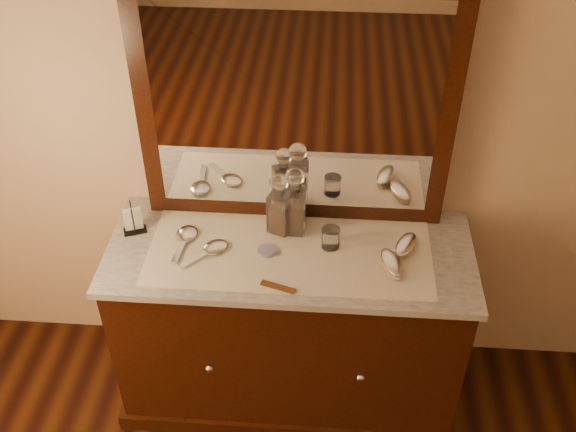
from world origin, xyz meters
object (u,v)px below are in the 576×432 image
object	(u,v)px
comb	(278,287)
dresser_cabinet	(290,326)
brush_far	(406,246)
hand_mirror_inner	(212,249)
mirror_frame	(295,106)
hand_mirror_outer	(185,237)
decanter_right	(295,207)
brush_near	(392,264)
pin_dish	(267,251)
napkin_rack	(133,221)
decanter_left	(280,209)

from	to	relation	value
comb	dresser_cabinet	bearing A→B (deg)	99.96
comb	brush_far	bearing A→B (deg)	44.44
hand_mirror_inner	brush_far	bearing A→B (deg)	4.74
mirror_frame	hand_mirror_outer	bearing A→B (deg)	-152.86
mirror_frame	hand_mirror_inner	bearing A→B (deg)	-137.26
decanter_right	hand_mirror_inner	size ratio (longest dim) A/B	1.52
brush_near	pin_dish	bearing A→B (deg)	173.20
napkin_rack	pin_dish	bearing A→B (deg)	-9.45
mirror_frame	pin_dish	xyz separation A→B (m)	(-0.09, -0.27, -0.49)
pin_dish	decanter_left	xyz separation A→B (m)	(0.04, 0.14, 0.10)
napkin_rack	dresser_cabinet	bearing A→B (deg)	-6.09
dresser_cabinet	pin_dish	bearing A→B (deg)	-165.15
decanter_left	brush_near	bearing A→B (deg)	-24.15
mirror_frame	pin_dish	size ratio (longest dim) A/B	16.19
decanter_left	decanter_right	distance (m)	0.06
pin_dish	dresser_cabinet	bearing A→B (deg)	14.85
hand_mirror_inner	pin_dish	bearing A→B (deg)	3.09
mirror_frame	dresser_cabinet	bearing A→B (deg)	-90.00
hand_mirror_outer	decanter_right	bearing A→B (deg)	11.85
dresser_cabinet	hand_mirror_outer	xyz separation A→B (m)	(-0.42, 0.03, 0.45)
brush_near	mirror_frame	bearing A→B (deg)	140.16
comb	hand_mirror_inner	xyz separation A→B (m)	(-0.27, 0.18, 0.01)
comb	hand_mirror_outer	size ratio (longest dim) A/B	0.57
decanter_right	comb	bearing A→B (deg)	-96.55
mirror_frame	decanter_left	world-z (taller)	mirror_frame
napkin_rack	decanter_left	distance (m)	0.59
decanter_right	brush_far	distance (m)	0.46
hand_mirror_outer	pin_dish	bearing A→B (deg)	-9.16
dresser_cabinet	pin_dish	size ratio (longest dim) A/B	18.89
pin_dish	hand_mirror_inner	size ratio (longest dim) A/B	0.37
comb	decanter_right	distance (m)	0.36
mirror_frame	napkin_rack	distance (m)	0.79
pin_dish	hand_mirror_outer	size ratio (longest dim) A/B	0.32
pin_dish	comb	distance (m)	0.20
decanter_right	hand_mirror_outer	size ratio (longest dim) A/B	1.31
mirror_frame	decanter_right	world-z (taller)	mirror_frame
napkin_rack	brush_far	size ratio (longest dim) A/B	0.80
mirror_frame	decanter_right	distance (m)	0.40
comb	napkin_rack	distance (m)	0.67
decanter_left	hand_mirror_outer	distance (m)	0.39
dresser_cabinet	decanter_right	bearing A→B (deg)	85.25
decanter_left	hand_mirror_inner	distance (m)	0.31
brush_far	hand_mirror_outer	world-z (taller)	brush_far
brush_near	hand_mirror_outer	size ratio (longest dim) A/B	0.75
dresser_cabinet	napkin_rack	size ratio (longest dim) A/B	10.35
pin_dish	brush_far	bearing A→B (deg)	5.40
dresser_cabinet	brush_far	xyz separation A→B (m)	(0.45, 0.03, 0.47)
mirror_frame	decanter_right	size ratio (longest dim) A/B	3.97
decanter_left	hand_mirror_inner	xyz separation A→B (m)	(-0.26, -0.15, -0.10)
pin_dish	napkin_rack	bearing A→B (deg)	170.55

